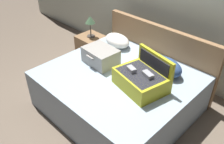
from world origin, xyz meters
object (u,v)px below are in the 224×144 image
object	(u,v)px
hard_case_large	(142,79)
pillow_near_headboard	(167,67)
table_lamp	(90,21)
hard_case_medium	(101,56)
bed	(118,91)
nightstand	(92,49)
pillow_center_head	(117,40)

from	to	relation	value
hard_case_large	pillow_near_headboard	distance (m)	0.45
pillow_near_headboard	table_lamp	world-z (taller)	table_lamp
hard_case_large	hard_case_medium	world-z (taller)	hard_case_large
bed	hard_case_medium	size ratio (longest dim) A/B	3.93
pillow_near_headboard	table_lamp	distance (m)	1.61
bed	nightstand	distance (m)	1.32
hard_case_medium	bed	bearing A→B (deg)	-1.47
pillow_near_headboard	nightstand	size ratio (longest dim) A/B	0.90
pillow_center_head	hard_case_medium	bearing A→B (deg)	-70.21
pillow_center_head	table_lamp	size ratio (longest dim) A/B	1.23
bed	pillow_center_head	distance (m)	0.86
pillow_near_headboard	pillow_center_head	world-z (taller)	pillow_near_headboard
hard_case_large	pillow_near_headboard	size ratio (longest dim) A/B	1.51
hard_case_medium	pillow_near_headboard	bearing A→B (deg)	31.54
pillow_center_head	table_lamp	bearing A→B (deg)	178.59
hard_case_large	hard_case_medium	bearing A→B (deg)	-170.70
pillow_near_headboard	pillow_center_head	size ratio (longest dim) A/B	0.95
hard_case_medium	pillow_center_head	size ratio (longest dim) A/B	1.03
hard_case_large	table_lamp	size ratio (longest dim) A/B	1.76
pillow_center_head	nightstand	xyz separation A→B (m)	(-0.63, 0.02, -0.39)
bed	table_lamp	distance (m)	1.40
pillow_near_headboard	hard_case_medium	bearing A→B (deg)	-152.08
pillow_center_head	nightstand	bearing A→B (deg)	178.59
hard_case_large	table_lamp	distance (m)	1.65
hard_case_medium	table_lamp	world-z (taller)	table_lamp
table_lamp	nightstand	bearing A→B (deg)	0.00
hard_case_medium	table_lamp	bearing A→B (deg)	150.58
pillow_near_headboard	pillow_center_head	bearing A→B (deg)	173.85
bed	pillow_near_headboard	size ratio (longest dim) A/B	4.25
hard_case_large	pillow_near_headboard	world-z (taller)	hard_case_large
pillow_center_head	hard_case_large	bearing A→B (deg)	-31.19
hard_case_large	pillow_center_head	bearing A→B (deg)	161.02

